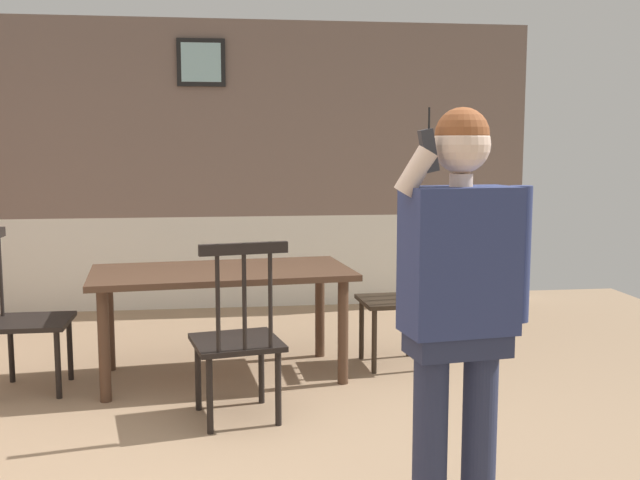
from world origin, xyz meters
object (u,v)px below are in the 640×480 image
dining_table (222,283)px  chair_at_table_head (25,316)px  chair_near_window (398,296)px  person_figure (460,291)px  chair_by_doorway (238,337)px

dining_table → chair_at_table_head: (-1.23, -0.12, -0.16)m
dining_table → chair_near_window: (1.23, 0.13, -0.15)m
chair_at_table_head → person_figure: (2.17, -1.99, 0.50)m
dining_table → chair_by_doorway: chair_by_doorway is taller
dining_table → chair_by_doorway: (0.09, -0.81, -0.16)m
chair_near_window → chair_at_table_head: (-2.46, -0.25, -0.02)m
chair_near_window → person_figure: (-0.29, -2.24, 0.48)m
dining_table → person_figure: size_ratio=1.05×
person_figure → dining_table: bearing=-73.4°
person_figure → chair_at_table_head: bearing=-49.8°
chair_near_window → chair_by_doorway: (-1.14, -0.94, -0.01)m
dining_table → person_figure: person_figure is taller
chair_at_table_head → person_figure: bearing=47.1°
dining_table → chair_near_window: size_ratio=1.68×
chair_by_doorway → person_figure: size_ratio=0.61×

